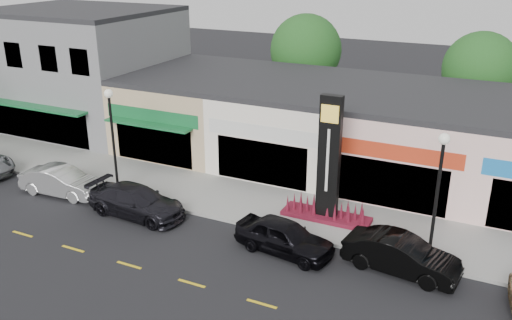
% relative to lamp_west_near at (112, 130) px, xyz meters
% --- Properties ---
extents(ground, '(120.00, 120.00, 0.00)m').
position_rel_lamp_west_near_xyz_m(ground, '(8.00, -2.50, -3.48)').
color(ground, black).
rests_on(ground, ground).
extents(sidewalk, '(52.00, 4.30, 0.15)m').
position_rel_lamp_west_near_xyz_m(sidewalk, '(8.00, 1.85, -3.40)').
color(sidewalk, gray).
rests_on(sidewalk, ground).
extents(curb, '(52.00, 0.20, 0.15)m').
position_rel_lamp_west_near_xyz_m(curb, '(8.00, -0.40, -3.40)').
color(curb, gray).
rests_on(curb, ground).
extents(building_grey_2story, '(12.00, 10.95, 8.30)m').
position_rel_lamp_west_near_xyz_m(building_grey_2story, '(-10.00, 8.98, 0.67)').
color(building_grey_2story, slate).
rests_on(building_grey_2story, ground).
extents(shop_beige, '(7.00, 10.85, 4.80)m').
position_rel_lamp_west_near_xyz_m(shop_beige, '(-0.50, 8.96, -1.08)').
color(shop_beige, tan).
rests_on(shop_beige, ground).
extents(shop_cream, '(7.00, 10.01, 4.80)m').
position_rel_lamp_west_near_xyz_m(shop_cream, '(6.50, 8.97, -1.08)').
color(shop_cream, white).
rests_on(shop_cream, ground).
extents(shop_pink_w, '(7.00, 10.01, 4.80)m').
position_rel_lamp_west_near_xyz_m(shop_pink_w, '(13.50, 8.97, -1.08)').
color(shop_pink_w, '#FAC2BE').
rests_on(shop_pink_w, ground).
extents(tree_rear_west, '(5.20, 5.20, 7.83)m').
position_rel_lamp_west_near_xyz_m(tree_rear_west, '(4.00, 17.00, 1.74)').
color(tree_rear_west, '#382619').
rests_on(tree_rear_west, ground).
extents(tree_rear_mid, '(4.80, 4.80, 7.29)m').
position_rel_lamp_west_near_xyz_m(tree_rear_mid, '(16.00, 17.00, 1.41)').
color(tree_rear_mid, '#382619').
rests_on(tree_rear_mid, ground).
extents(lamp_west_near, '(0.44, 0.44, 5.47)m').
position_rel_lamp_west_near_xyz_m(lamp_west_near, '(0.00, 0.00, 0.00)').
color(lamp_west_near, black).
rests_on(lamp_west_near, sidewalk).
extents(lamp_east_near, '(0.44, 0.44, 5.47)m').
position_rel_lamp_west_near_xyz_m(lamp_east_near, '(16.00, 0.00, 0.00)').
color(lamp_east_near, black).
rests_on(lamp_east_near, sidewalk).
extents(pylon_sign, '(4.20, 1.30, 6.00)m').
position_rel_lamp_west_near_xyz_m(pylon_sign, '(11.00, 1.70, -1.20)').
color(pylon_sign, '#4F0D1C').
rests_on(pylon_sign, sidewalk).
extents(car_white_van, '(1.85, 4.58, 1.48)m').
position_rel_lamp_west_near_xyz_m(car_white_van, '(-2.51, -1.43, -2.74)').
color(car_white_van, silver).
rests_on(car_white_van, ground).
extents(car_dark_sedan, '(2.25, 5.11, 1.46)m').
position_rel_lamp_west_near_xyz_m(car_dark_sedan, '(2.55, -1.69, -2.75)').
color(car_dark_sedan, black).
rests_on(car_dark_sedan, ground).
extents(car_black_sedan, '(2.35, 4.55, 1.48)m').
position_rel_lamp_west_near_xyz_m(car_black_sedan, '(10.31, -1.78, -2.74)').
color(car_black_sedan, black).
rests_on(car_black_sedan, ground).
extents(car_black_conv, '(2.17, 4.74, 1.51)m').
position_rel_lamp_west_near_xyz_m(car_black_conv, '(15.07, -1.16, -2.72)').
color(car_black_conv, black).
rests_on(car_black_conv, ground).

